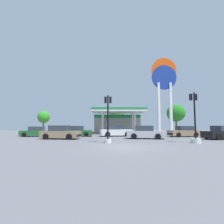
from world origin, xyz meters
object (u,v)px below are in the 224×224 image
station_pole_sign (164,84)px  tree_1 (117,115)px  car_4 (222,133)px  tree_0 (44,117)px  car_6 (36,132)px  traffic_signal_0 (108,124)px  traffic_signal_1 (195,128)px  car_5 (145,133)px  car_3 (77,132)px  car_0 (116,131)px  car_2 (184,132)px  car_1 (61,133)px  tree_2 (176,113)px

station_pole_sign → tree_1: bearing=121.8°
car_4 → tree_0: 37.34m
station_pole_sign → tree_1: size_ratio=2.26×
station_pole_sign → car_6: (-20.43, -6.68, -8.55)m
traffic_signal_0 → traffic_signal_1: (7.62, -0.33, -0.43)m
car_5 → tree_0: (-20.43, 22.60, 2.96)m
car_4 → station_pole_sign: bearing=101.6°
tree_1 → traffic_signal_0: bearing=-94.3°
station_pole_sign → car_5: bearing=-118.7°
car_3 → traffic_signal_1: traffic_signal_1 is taller
tree_0 → car_5: bearing=-47.9°
car_3 → car_0: bearing=2.8°
car_2 → traffic_signal_1: traffic_signal_1 is taller
traffic_signal_0 → tree_1: bearing=85.7°
car_3 → tree_0: (-11.73, 18.10, 2.97)m
car_0 → tree_0: 24.94m
car_3 → car_5: size_ratio=0.94×
car_1 → tree_2: bearing=45.9°
traffic_signal_0 → car_3: bearing=115.4°
car_0 → tree_1: 19.68m
traffic_signal_0 → traffic_signal_1: size_ratio=0.95×
car_4 → car_6: car_4 is taller
station_pole_sign → tree_1: station_pole_sign is taller
car_0 → traffic_signal_0: traffic_signal_0 is taller
car_5 → car_6: bearing=163.6°
car_3 → traffic_signal_1: 15.30m
traffic_signal_1 → tree_1: bearing=100.6°
car_1 → traffic_signal_1: 13.87m
station_pole_sign → tree_2: 14.68m
car_2 → tree_1: size_ratio=0.68×
car_2 → traffic_signal_1: 9.01m
car_4 → car_6: (-22.85, 5.16, -0.05)m
station_pole_sign → car_4: (2.43, -11.84, -8.50)m
car_4 → traffic_signal_1: traffic_signal_1 is taller
traffic_signal_0 → tree_0: 31.73m
station_pole_sign → traffic_signal_0: 20.14m
car_4 → traffic_signal_0: traffic_signal_0 is taller
car_0 → tree_0: size_ratio=0.93×
station_pole_sign → tree_1: (-8.17, 13.17, -4.87)m
car_1 → traffic_signal_0: size_ratio=1.07×
car_2 → tree_2: (6.81, 19.54, 4.06)m
car_0 → car_5: car_0 is taller
car_0 → car_1: car_0 is taller
traffic_signal_0 → tree_1: 28.96m
car_0 → tree_2: size_ratio=0.70×
car_4 → traffic_signal_0: 13.33m
car_0 → tree_1: tree_1 is taller
car_5 → tree_0: bearing=132.1°
car_4 → tree_1: bearing=113.0°
car_0 → tree_1: bearing=86.9°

